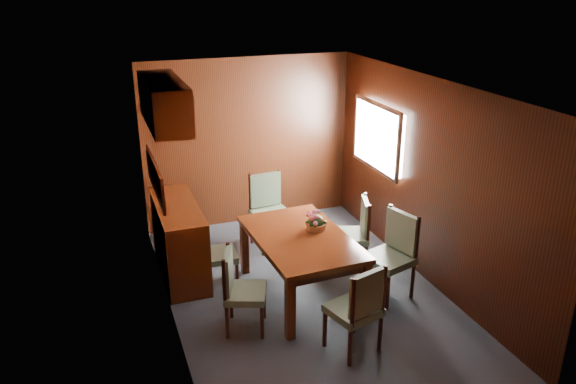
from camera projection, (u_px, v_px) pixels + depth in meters
name	position (u px, v px, depth m)	size (l,w,h in m)	color
ground	(305.00, 294.00, 6.45)	(4.50, 4.50, 0.00)	#353E48
room_shell	(287.00, 152.00, 6.12)	(3.06, 4.52, 2.41)	black
sideboard	(179.00, 239.00, 6.77)	(0.48, 1.40, 0.90)	#361306
dining_table	(301.00, 244.00, 6.23)	(1.06, 1.62, 0.74)	#361306
chair_left_near	(239.00, 286.00, 5.67)	(0.53, 0.54, 0.89)	black
chair_left_far	(213.00, 250.00, 6.44)	(0.43, 0.44, 0.88)	black
chair_right_near	(394.00, 250.00, 6.28)	(0.57, 0.59, 1.01)	black
chair_right_far	(356.00, 230.00, 6.87)	(0.54, 0.55, 0.92)	black
chair_head	(359.00, 306.00, 5.29)	(0.55, 0.54, 0.94)	black
chair_foot	(269.00, 206.00, 7.46)	(0.52, 0.50, 1.00)	black
flower_centerpiece	(316.00, 220.00, 6.32)	(0.24, 0.24, 0.24)	#A65E32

